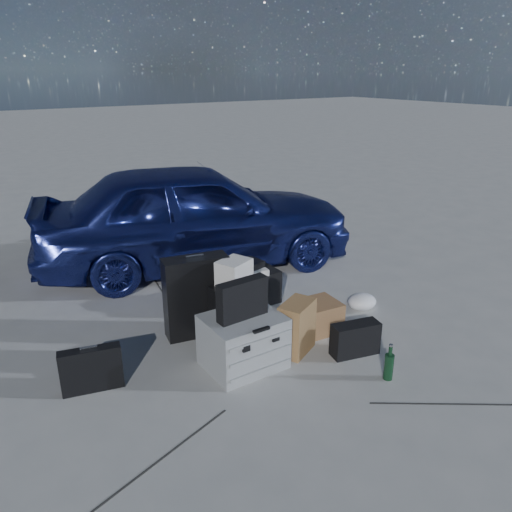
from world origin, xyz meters
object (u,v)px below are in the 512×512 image
(cardboard_box, at_px, (318,316))
(green_bottle, at_px, (389,363))
(pelican_case, at_px, (243,341))
(suitcase_left, at_px, (197,296))
(briefcase, at_px, (91,370))
(duffel_bag, at_px, (246,290))
(car, at_px, (195,215))
(suitcase_right, at_px, (234,310))

(cardboard_box, xyz_separation_m, green_bottle, (-0.05, -0.89, 0.00))
(pelican_case, distance_m, suitcase_left, 0.69)
(briefcase, height_order, duffel_bag, briefcase)
(car, xyz_separation_m, pelican_case, (-0.74, -2.21, -0.41))
(briefcase, bearing_deg, green_bottle, -16.58)
(duffel_bag, xyz_separation_m, green_bottle, (0.21, -1.70, -0.03))
(suitcase_right, bearing_deg, car, 73.24)
(suitcase_left, height_order, duffel_bag, suitcase_left)
(cardboard_box, bearing_deg, suitcase_right, 153.64)
(suitcase_left, relative_size, duffel_bag, 1.07)
(briefcase, xyz_separation_m, suitcase_right, (1.30, 0.10, 0.08))
(green_bottle, bearing_deg, suitcase_left, 121.35)
(car, relative_size, duffel_bag, 5.39)
(suitcase_left, bearing_deg, cardboard_box, -20.07)
(duffel_bag, bearing_deg, car, 86.45)
(suitcase_left, relative_size, suitcase_right, 1.44)
(suitcase_left, bearing_deg, pelican_case, -73.77)
(suitcase_left, height_order, suitcase_right, suitcase_left)
(car, distance_m, pelican_case, 2.37)
(pelican_case, height_order, green_bottle, pelican_case)
(briefcase, bearing_deg, duffel_bag, 31.93)
(pelican_case, xyz_separation_m, green_bottle, (0.83, -0.79, -0.07))
(car, height_order, duffel_bag, car)
(car, height_order, pelican_case, car)
(suitcase_right, distance_m, cardboard_box, 0.77)
(suitcase_right, bearing_deg, briefcase, -175.09)
(car, distance_m, cardboard_box, 2.16)
(pelican_case, distance_m, duffel_bag, 1.10)
(suitcase_left, relative_size, cardboard_box, 1.96)
(pelican_case, distance_m, green_bottle, 1.14)
(pelican_case, bearing_deg, car, 72.13)
(suitcase_right, bearing_deg, green_bottle, -62.04)
(pelican_case, xyz_separation_m, briefcase, (-1.11, 0.35, -0.04))
(car, height_order, suitcase_left, car)
(duffel_bag, distance_m, green_bottle, 1.71)
(pelican_case, height_order, briefcase, pelican_case)
(duffel_bag, xyz_separation_m, cardboard_box, (0.26, -0.80, -0.03))
(car, bearing_deg, briefcase, 150.60)
(pelican_case, height_order, duffel_bag, pelican_case)
(suitcase_right, bearing_deg, cardboard_box, -25.75)
(duffel_bag, distance_m, cardboard_box, 0.85)
(suitcase_right, bearing_deg, pelican_case, -112.24)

